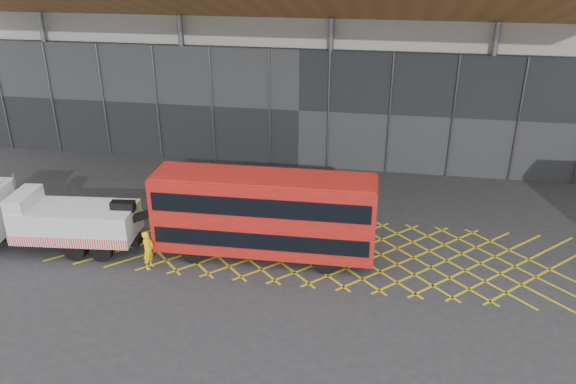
# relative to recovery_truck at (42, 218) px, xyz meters

# --- Properties ---
(ground_plane) EXTENTS (120.00, 120.00, 0.00)m
(ground_plane) POSITION_rel_recovery_truck_xyz_m (8.89, 2.23, -1.70)
(ground_plane) COLOR #29292C
(road_markings) EXTENTS (27.96, 7.16, 0.01)m
(road_markings) POSITION_rel_recovery_truck_xyz_m (14.49, 2.23, -1.69)
(road_markings) COLOR gold
(road_markings) RESTS_ON ground_plane
(construction_building) EXTENTS (55.00, 23.97, 18.00)m
(construction_building) POSITION_rel_recovery_truck_xyz_m (10.81, 20.63, 7.28)
(construction_building) COLOR gray
(construction_building) RESTS_ON ground_plane
(recovery_truck) EXTENTS (10.59, 3.32, 3.67)m
(recovery_truck) POSITION_rel_recovery_truck_xyz_m (0.00, 0.00, 0.00)
(recovery_truck) COLOR black
(recovery_truck) RESTS_ON ground_plane
(bus_towed) EXTENTS (10.77, 2.79, 4.35)m
(bus_towed) POSITION_rel_recovery_truck_xyz_m (11.17, 1.10, 0.72)
(bus_towed) COLOR #AD140F
(bus_towed) RESTS_ON ground_plane
(worker) EXTENTS (0.52, 0.74, 1.92)m
(worker) POSITION_rel_recovery_truck_xyz_m (5.96, -0.90, -0.74)
(worker) COLOR yellow
(worker) RESTS_ON ground_plane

